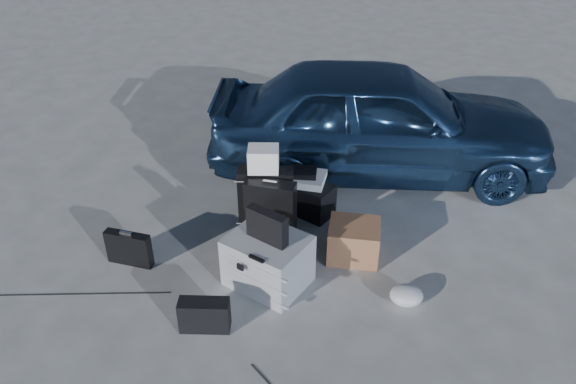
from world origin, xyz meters
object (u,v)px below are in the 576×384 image
Objects in this scene: duffel_bag at (301,195)px; suitcase_left at (271,211)px; pelican_case at (268,261)px; cardboard_box at (354,241)px; briefcase at (129,248)px; suitcase_right at (266,198)px; car at (380,119)px.

suitcase_left is at bearing -85.16° from duffel_bag.
pelican_case is 1.40× the size of cardboard_box.
briefcase is at bearing -148.59° from suitcase_left.
briefcase is 0.92× the size of cardboard_box.
cardboard_box is (0.62, 0.55, -0.06)m from pelican_case.
pelican_case is 1.01× the size of suitcase_right.
pelican_case is 0.83m from suitcase_right.
cardboard_box is at bearing -21.68° from duffel_bag.
briefcase is 1.33m from suitcase_right.
pelican_case is 1.14m from duffel_bag.
car reaches higher than suitcase_right.
briefcase is 1.99m from cardboard_box.
pelican_case is at bearing -84.43° from suitcase_right.
car is 2.28m from pelican_case.
suitcase_left is 0.97× the size of suitcase_right.
suitcase_left is 1.35× the size of cardboard_box.
car is 1.28m from duffel_bag.
suitcase_right is (-0.84, -1.39, -0.31)m from car.
duffel_bag reaches higher than briefcase.
car reaches higher than pelican_case.
suitcase_left reaches higher than briefcase.
duffel_bag is at bearing 44.88° from briefcase.
car is 8.89× the size of briefcase.
duffel_bag is (0.25, 0.36, -0.14)m from suitcase_right.
duffel_bag is at bearing 136.87° from car.
suitcase_right is at bearing -104.79° from duffel_bag.
car is 5.50× the size of duffel_bag.
suitcase_right reaches higher than pelican_case.
suitcase_right is (-0.28, 0.78, 0.08)m from pelican_case.
briefcase is 0.66× the size of suitcase_right.
suitcase_left is (-0.74, -1.57, -0.32)m from car.
suitcase_right reaches higher than duffel_bag.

